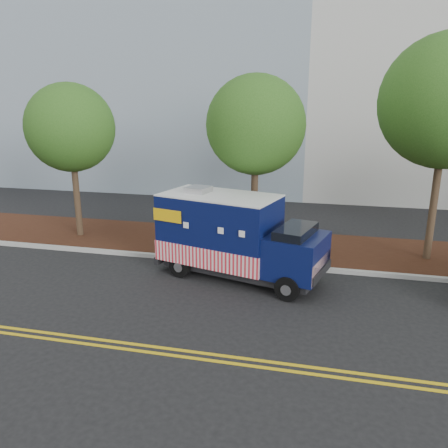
# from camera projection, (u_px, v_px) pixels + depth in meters

# --- Properties ---
(ground) EXTENTS (120.00, 120.00, 0.00)m
(ground) POSITION_uv_depth(u_px,v_px,m) (222.00, 279.00, 14.58)
(ground) COLOR black
(ground) RESTS_ON ground
(curb) EXTENTS (120.00, 0.18, 0.15)m
(curb) POSITION_uv_depth(u_px,v_px,m) (230.00, 262.00, 15.87)
(curb) COLOR #9E9E99
(curb) RESTS_ON ground
(mulch_strip) EXTENTS (120.00, 4.00, 0.15)m
(mulch_strip) POSITION_uv_depth(u_px,v_px,m) (241.00, 244.00, 17.84)
(mulch_strip) COLOR black
(mulch_strip) RESTS_ON ground
(centerline_near) EXTENTS (120.00, 0.10, 0.01)m
(centerline_near) POSITION_uv_depth(u_px,v_px,m) (179.00, 350.00, 10.41)
(centerline_near) COLOR gold
(centerline_near) RESTS_ON ground
(centerline_far) EXTENTS (120.00, 0.10, 0.01)m
(centerline_far) POSITION_uv_depth(u_px,v_px,m) (175.00, 356.00, 10.17)
(centerline_far) COLOR gold
(centerline_far) RESTS_ON ground
(tree_a) EXTENTS (3.56, 3.56, 6.45)m
(tree_a) POSITION_uv_depth(u_px,v_px,m) (70.00, 128.00, 17.61)
(tree_a) COLOR #38281C
(tree_a) RESTS_ON ground
(tree_b) EXTENTS (3.57, 3.57, 6.68)m
(tree_b) POSITION_uv_depth(u_px,v_px,m) (256.00, 125.00, 15.57)
(tree_b) COLOR #38281C
(tree_b) RESTS_ON ground
(tree_c) EXTENTS (4.49, 4.49, 7.94)m
(tree_c) POSITION_uv_depth(u_px,v_px,m) (447.00, 102.00, 14.53)
(tree_c) COLOR #38281C
(tree_c) RESTS_ON ground
(sign_post) EXTENTS (0.06, 0.06, 2.40)m
(sign_post) POSITION_uv_depth(u_px,v_px,m) (203.00, 227.00, 16.26)
(sign_post) COLOR #473828
(sign_post) RESTS_ON ground
(food_truck) EXTENTS (5.92, 3.43, 2.95)m
(food_truck) POSITION_uv_depth(u_px,v_px,m) (233.00, 238.00, 14.48)
(food_truck) COLOR black
(food_truck) RESTS_ON ground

